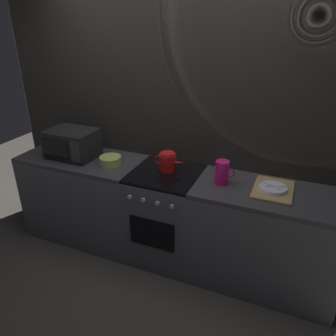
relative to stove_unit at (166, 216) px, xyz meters
name	(u,v)px	position (x,y,z in m)	size (l,w,h in m)	color
ground_plane	(166,253)	(0.00, 0.00, -0.45)	(8.00, 8.00, 0.00)	#47423D
back_wall	(179,130)	(0.00, 0.32, 0.75)	(3.60, 0.05, 2.40)	#A39989
counter_left	(86,197)	(-0.90, 0.00, 0.00)	(1.20, 0.60, 0.90)	#515459
stove_unit	(166,216)	(0.00, 0.00, 0.00)	(0.60, 0.63, 0.90)	#4C4C51
counter_right	(264,239)	(0.90, 0.00, 0.00)	(1.20, 0.60, 0.90)	#515459
microwave	(72,143)	(-0.98, -0.01, 0.59)	(0.46, 0.35, 0.27)	black
kettle	(168,162)	(0.00, 0.06, 0.53)	(0.28, 0.15, 0.17)	red
mixing_bowl	(111,161)	(-0.54, -0.04, 0.49)	(0.20, 0.20, 0.08)	#B7D166
pitcher	(222,172)	(0.51, -0.01, 0.55)	(0.16, 0.11, 0.20)	#E5197A
dish_pile	(273,189)	(0.91, 0.02, 0.47)	(0.30, 0.40, 0.06)	tan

